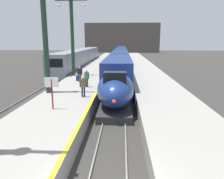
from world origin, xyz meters
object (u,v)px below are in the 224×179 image
(station_column_far, at_px, (72,30))
(departure_info_board, at_px, (52,87))
(regional_train_adjacent, at_px, (81,58))
(passenger_near_edge, at_px, (80,73))
(passenger_far_waiting, at_px, (83,85))
(rolling_suitcase, at_px, (78,78))
(station_column_mid, at_px, (45,29))
(passenger_mid_platform, at_px, (87,77))
(highspeed_train_main, at_px, (121,57))

(station_column_far, bearing_deg, departure_info_board, -82.67)
(regional_train_adjacent, xyz_separation_m, passenger_near_edge, (3.94, -21.66, -0.09))
(passenger_far_waiting, height_order, rolling_suitcase, passenger_far_waiting)
(station_column_mid, height_order, passenger_near_edge, station_column_mid)
(passenger_mid_platform, xyz_separation_m, departure_info_board, (-1.08, -7.16, 0.52))
(highspeed_train_main, height_order, station_column_far, station_column_far)
(regional_train_adjacent, height_order, rolling_suitcase, regional_train_adjacent)
(departure_info_board, bearing_deg, passenger_near_edge, 90.78)
(station_column_far, bearing_deg, passenger_far_waiting, -73.66)
(station_column_mid, distance_m, station_column_far, 9.89)
(station_column_mid, bearing_deg, highspeed_train_main, 79.48)
(highspeed_train_main, relative_size, rolling_suitcase, 76.15)
(regional_train_adjacent, distance_m, station_column_far, 17.78)
(passenger_near_edge, bearing_deg, station_column_far, 110.47)
(passenger_far_waiting, relative_size, rolling_suitcase, 1.72)
(regional_train_adjacent, xyz_separation_m, departure_info_board, (4.07, -31.56, 0.43))
(highspeed_train_main, distance_m, regional_train_adjacent, 9.45)
(regional_train_adjacent, relative_size, station_column_mid, 4.10)
(regional_train_adjacent, distance_m, passenger_near_edge, 22.02)
(passenger_near_edge, height_order, passenger_far_waiting, same)
(station_column_far, height_order, passenger_near_edge, station_column_far)
(station_column_far, bearing_deg, passenger_mid_platform, -68.26)
(station_column_mid, xyz_separation_m, passenger_mid_platform, (2.95, 2.49, -4.40))
(regional_train_adjacent, height_order, departure_info_board, regional_train_adjacent)
(passenger_near_edge, relative_size, departure_info_board, 0.80)
(regional_train_adjacent, height_order, passenger_far_waiting, regional_train_adjacent)
(passenger_mid_platform, distance_m, rolling_suitcase, 3.67)
(highspeed_train_main, relative_size, station_column_mid, 8.38)
(regional_train_adjacent, distance_m, rolling_suitcase, 21.46)
(station_column_far, height_order, departure_info_board, station_column_far)
(regional_train_adjacent, relative_size, passenger_mid_platform, 21.66)
(passenger_mid_platform, height_order, passenger_far_waiting, same)
(highspeed_train_main, xyz_separation_m, passenger_far_waiting, (-2.58, -33.19, 0.06))
(passenger_near_edge, relative_size, passenger_mid_platform, 1.00)
(passenger_mid_platform, bearing_deg, highspeed_train_main, 84.25)
(passenger_far_waiting, bearing_deg, regional_train_adjacent, 101.03)
(departure_info_board, bearing_deg, station_column_far, 97.33)
(passenger_near_edge, bearing_deg, regional_train_adjacent, 100.30)
(station_column_mid, xyz_separation_m, rolling_suitcase, (1.41, 5.75, -5.08))
(regional_train_adjacent, xyz_separation_m, station_column_far, (2.20, -17.00, 4.69))
(regional_train_adjacent, relative_size, station_column_far, 3.80)
(passenger_mid_platform, xyz_separation_m, rolling_suitcase, (-1.54, 3.26, -0.69))
(station_column_mid, height_order, rolling_suitcase, station_column_mid)
(station_column_far, height_order, rolling_suitcase, station_column_far)
(station_column_mid, relative_size, departure_info_board, 4.21)
(passenger_mid_platform, bearing_deg, rolling_suitcase, 115.30)
(station_column_far, relative_size, departure_info_board, 4.55)
(highspeed_train_main, distance_m, departure_info_board, 36.66)
(passenger_near_edge, xyz_separation_m, passenger_far_waiting, (1.58, -6.66, 0.00))
(regional_train_adjacent, xyz_separation_m, passenger_far_waiting, (5.52, -28.32, -0.09))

